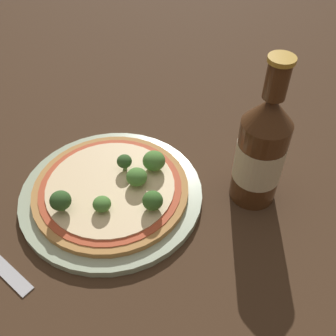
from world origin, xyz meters
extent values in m
plane|color=#3D2819|center=(0.00, 0.00, 0.00)|extent=(3.00, 3.00, 0.00)
cylinder|color=#A3B293|center=(0.01, -0.01, 0.01)|extent=(0.28, 0.28, 0.01)
cylinder|color=#B77F42|center=(0.01, -0.01, 0.02)|extent=(0.24, 0.24, 0.01)
cylinder|color=#B74728|center=(0.01, -0.01, 0.02)|extent=(0.22, 0.22, 0.00)
cylinder|color=beige|center=(0.01, -0.01, 0.02)|extent=(0.20, 0.20, 0.00)
cylinder|color=#6B8E51|center=(-0.03, -0.05, 0.03)|extent=(0.01, 0.01, 0.01)
ellipsoid|color=#477A33|center=(-0.03, -0.05, 0.04)|extent=(0.03, 0.03, 0.02)
cylinder|color=#6B8E51|center=(0.04, 0.00, 0.03)|extent=(0.01, 0.01, 0.01)
ellipsoid|color=#2D5123|center=(0.04, 0.00, 0.04)|extent=(0.02, 0.02, 0.02)
cylinder|color=#6B8E51|center=(0.03, -0.09, 0.03)|extent=(0.01, 0.01, 0.01)
ellipsoid|color=#386628|center=(0.03, -0.09, 0.04)|extent=(0.03, 0.03, 0.03)
cylinder|color=#6B8E51|center=(0.08, -0.03, 0.03)|extent=(0.01, 0.01, 0.01)
ellipsoid|color=#477A33|center=(0.08, -0.03, 0.04)|extent=(0.04, 0.04, 0.03)
cylinder|color=#6B8E51|center=(-0.07, -0.01, 0.03)|extent=(0.01, 0.01, 0.01)
ellipsoid|color=#2D5123|center=(-0.07, -0.01, 0.05)|extent=(0.03, 0.03, 0.03)
cylinder|color=#6B8E51|center=(0.04, -0.04, 0.03)|extent=(0.01, 0.01, 0.01)
ellipsoid|color=#477A33|center=(0.04, -0.04, 0.04)|extent=(0.03, 0.03, 0.03)
cylinder|color=#472814|center=(0.18, -0.15, 0.07)|extent=(0.07, 0.07, 0.14)
cylinder|color=#C6B793|center=(0.18, -0.15, 0.07)|extent=(0.07, 0.07, 0.06)
cone|color=#472814|center=(0.18, -0.15, 0.16)|extent=(0.07, 0.07, 0.04)
cylinder|color=#472814|center=(0.18, -0.15, 0.21)|extent=(0.03, 0.03, 0.05)
cylinder|color=#B7892D|center=(0.18, -0.15, 0.23)|extent=(0.03, 0.03, 0.01)
camera|label=1|loc=(-0.18, -0.38, 0.47)|focal=42.00mm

